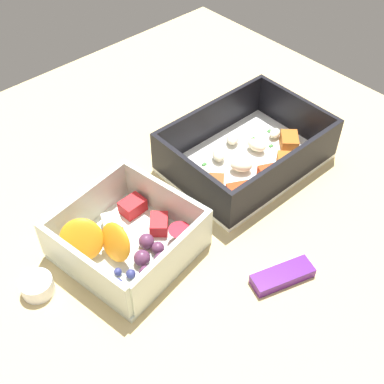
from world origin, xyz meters
TOP-DOWN VIEW (x-y plane):
  - table_surface at (0.00, 0.00)cm, footprint 80.00×80.00cm
  - pasta_container at (-11.99, -1.72)cm, footprint 20.64×14.79cm
  - fruit_bowl at (8.68, -0.73)cm, footprint 15.51×15.42cm
  - candy_bar at (-1.30, 13.71)cm, footprint 7.40×4.50cm
  - paper_cup_liner at (19.17, -2.88)cm, footprint 3.50×3.50cm

SIDE VIEW (x-z plane):
  - table_surface at x=0.00cm, z-range 0.00..2.00cm
  - candy_bar at x=-1.30cm, z-range 2.00..3.20cm
  - paper_cup_liner at x=19.17cm, z-range 2.00..3.90cm
  - pasta_container at x=-11.99cm, z-range 0.82..7.09cm
  - fruit_bowl at x=8.68cm, z-range 1.24..6.79cm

